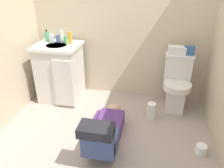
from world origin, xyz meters
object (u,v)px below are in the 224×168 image
(person_plumber, at_px, (105,131))
(bottle_white, at_px, (62,36))
(faucet, at_px, (61,38))
(bottle_clear, at_px, (52,38))
(vanity_cabinet, at_px, (60,72))
(bottle_green, at_px, (66,40))
(bottle_blue, at_px, (58,39))
(soap_dispenser, at_px, (47,37))
(toilet_paper_roll, at_px, (201,149))
(paper_towel_roll, at_px, (151,111))
(toilet, at_px, (177,84))
(tissue_box, at_px, (177,50))
(toiletry_bag, at_px, (189,50))
(bottle_amber, at_px, (70,38))

(person_plumber, xyz_separation_m, bottle_white, (-0.81, 0.96, 0.73))
(faucet, bearing_deg, bottle_clear, -143.86)
(vanity_cabinet, xyz_separation_m, bottle_green, (0.10, 0.07, 0.45))
(person_plumber, bearing_deg, bottle_white, 130.16)
(bottle_blue, bearing_deg, bottle_green, -15.66)
(soap_dispenser, distance_m, bottle_blue, 0.17)
(bottle_green, distance_m, toilet_paper_roll, 2.12)
(paper_towel_roll, bearing_deg, toilet, 46.80)
(faucet, xyz_separation_m, bottle_green, (0.11, -0.08, 0.00))
(vanity_cabinet, bearing_deg, toilet_paper_roll, -23.38)
(person_plumber, height_order, bottle_blue, bottle_blue)
(toilet, relative_size, tissue_box, 3.41)
(soap_dispenser, bearing_deg, vanity_cabinet, -33.10)
(bottle_white, bearing_deg, toilet_paper_roll, -26.45)
(bottle_clear, bearing_deg, bottle_green, -2.84)
(toilet, bearing_deg, tissue_box, 116.43)
(faucet, bearing_deg, bottle_green, -37.05)
(person_plumber, relative_size, bottle_blue, 10.32)
(faucet, relative_size, toiletry_bag, 0.81)
(toiletry_bag, distance_m, bottle_clear, 1.82)
(bottle_white, xyz_separation_m, toilet_paper_roll, (1.82, -0.90, -0.86))
(toilet, xyz_separation_m, person_plumber, (-0.77, -0.90, -0.19))
(toilet, height_order, bottle_white, bottle_white)
(bottle_clear, bearing_deg, tissue_box, 2.16)
(toiletry_bag, xyz_separation_m, bottle_white, (-1.69, -0.03, 0.10))
(vanity_cabinet, bearing_deg, bottle_white, 73.14)
(toilet, height_order, faucet, faucet)
(vanity_cabinet, bearing_deg, bottle_amber, 27.21)
(bottle_clear, height_order, paper_towel_roll, bottle_clear)
(vanity_cabinet, xyz_separation_m, paper_towel_roll, (1.31, -0.27, -0.31))
(bottle_blue, relative_size, bottle_green, 0.98)
(toiletry_bag, height_order, bottle_clear, bottle_clear)
(tissue_box, bearing_deg, toiletry_bag, 0.00)
(bottle_white, distance_m, toilet_paper_roll, 2.20)
(toilet, relative_size, toiletry_bag, 6.05)
(faucet, height_order, toiletry_bag, faucet)
(faucet, bearing_deg, bottle_amber, -20.80)
(bottle_green, bearing_deg, toilet, -0.67)
(bottle_green, height_order, toilet_paper_roll, bottle_green)
(toilet, xyz_separation_m, toiletry_bag, (0.10, 0.09, 0.44))
(toilet, xyz_separation_m, tissue_box, (-0.05, 0.09, 0.43))
(soap_dispenser, xyz_separation_m, bottle_amber, (0.36, -0.04, 0.01))
(bottle_clear, distance_m, bottle_blue, 0.08)
(bottle_blue, distance_m, bottle_white, 0.07)
(toiletry_bag, height_order, bottle_blue, bottle_blue)
(bottle_blue, height_order, bottle_green, bottle_green)
(faucet, height_order, bottle_clear, bottle_clear)
(soap_dispenser, distance_m, paper_towel_roll, 1.74)
(toilet, bearing_deg, soap_dispenser, 177.52)
(vanity_cabinet, height_order, paper_towel_roll, vanity_cabinet)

